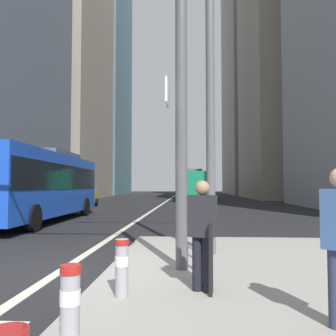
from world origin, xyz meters
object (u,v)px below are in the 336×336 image
Objects in this scene: street_lamp_post at (210,28)px; pedestrian_walking at (202,230)px; city_bus_blue_oncoming at (40,182)px; bollard_right at (122,264)px; car_oncoming_mid at (80,195)px; traffic_signal_gantry at (66,56)px; car_receding_near at (199,189)px; bollard_left at (70,302)px; city_bus_red_receding at (194,184)px.

street_lamp_post is 5.02× the size of pedestrian_walking.
pedestrian_walking is at bearing -56.91° from city_bus_blue_oncoming.
city_bus_blue_oncoming is 12.83m from bollard_right.
car_oncoming_mid is 23.47m from pedestrian_walking.
street_lamp_post is at bearing 28.38° from traffic_signal_gantry.
traffic_signal_gantry is 4.10× the size of pedestrian_walking.
car_oncoming_mid is 0.58× the size of street_lamp_post.
car_oncoming_mid is 2.90× the size of pedestrian_walking.
pedestrian_walking is (2.53, -1.33, -3.10)m from traffic_signal_gantry.
traffic_signal_gantry reaches higher than bollard_right.
city_bus_blue_oncoming is 13.08m from pedestrian_walking.
car_receding_near is 60.27m from traffic_signal_gantry.
bollard_right is (0.18, 1.61, 0.00)m from bollard_left.
city_bus_red_receding is at bearing 87.78° from bollard_right.
pedestrian_walking is at bearing -68.45° from car_oncoming_mid.
bollard_left is at bearing -123.79° from pedestrian_walking.
bollard_right is (-2.59, -61.71, -0.40)m from car_receding_near.
bollard_left is (5.84, -12.87, -1.25)m from city_bus_blue_oncoming.
city_bus_blue_oncoming and city_bus_red_receding have the same top height.
city_bus_blue_oncoming is 14.19m from bollard_left.
city_bus_blue_oncoming is 1.40× the size of street_lamp_post.
bollard_right is at bearing -49.56° from traffic_signal_gantry.
car_oncoming_mid is at bearing -104.31° from car_receding_near.
traffic_signal_gantry reaches higher than city_bus_blue_oncoming.
car_receding_near is at bearing 87.50° from bollard_left.
car_oncoming_mid is 23.39m from bollard_right.
city_bus_red_receding is at bearing 85.30° from traffic_signal_gantry.
car_oncoming_mid and car_receding_near have the same top height.
bollard_right is at bearing -71.29° from car_oncoming_mid.
traffic_signal_gantry is 0.82× the size of street_lamp_post.
car_receding_near reaches higher than bollard_right.
city_bus_red_receding is at bearing 87.61° from bollard_left.
car_oncoming_mid is at bearing 111.55° from pedestrian_walking.
car_oncoming_mid is 5.94× the size of bollard_left.
pedestrian_walking is (1.29, 1.93, 0.44)m from bollard_left.
traffic_signal_gantry is 3.40m from street_lamp_post.
city_bus_blue_oncoming is at bearing 114.40° from bollard_left.
city_bus_blue_oncoming reaches higher than bollard_left.
street_lamp_post is (0.04, -32.28, 3.45)m from city_bus_red_receding.
street_lamp_post is at bearing -89.94° from city_bus_red_receding.
car_receding_near is 58.70m from street_lamp_post.
car_receding_near is 61.76m from bollard_right.
city_bus_red_receding is at bearing 90.06° from street_lamp_post.
bollard_right is at bearing -92.40° from car_receding_near.
city_bus_blue_oncoming is 1.71× the size of traffic_signal_gantry.
bollard_left is (-1.58, -4.78, -4.70)m from street_lamp_post.
car_oncoming_mid is at bearing 115.15° from street_lamp_post.
city_bus_red_receding is 14.85× the size of bollard_right.
car_receding_near is 5.91× the size of bollard_left.
street_lamp_post is (-1.18, -58.53, 4.29)m from car_receding_near.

